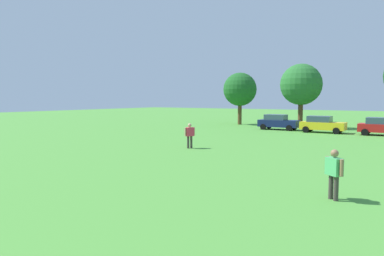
{
  "coord_description": "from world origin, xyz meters",
  "views": [
    {
      "loc": [
        7.08,
        1.1,
        3.5
      ],
      "look_at": [
        1.12,
        10.35,
        2.59
      ],
      "focal_mm": 34.1,
      "sensor_mm": 36.0,
      "label": 1
    }
  ],
  "objects_px": {
    "adult_bystander": "(334,170)",
    "bystander_near_trees": "(190,133)",
    "parked_car_navy_0": "(278,122)",
    "parked_car_red_2": "(383,126)",
    "tree_center": "(301,85)",
    "parked_car_yellow_1": "(322,124)",
    "tree_far_left": "(240,90)"
  },
  "relations": [
    {
      "from": "adult_bystander",
      "to": "bystander_near_trees",
      "type": "height_order",
      "value": "adult_bystander"
    },
    {
      "from": "parked_car_navy_0",
      "to": "parked_car_red_2",
      "type": "relative_size",
      "value": 1.0
    },
    {
      "from": "bystander_near_trees",
      "to": "tree_center",
      "type": "distance_m",
      "value": 21.94
    },
    {
      "from": "bystander_near_trees",
      "to": "parked_car_yellow_1",
      "type": "distance_m",
      "value": 17.58
    },
    {
      "from": "parked_car_red_2",
      "to": "tree_center",
      "type": "height_order",
      "value": "tree_center"
    },
    {
      "from": "parked_car_red_2",
      "to": "tree_center",
      "type": "relative_size",
      "value": 0.58
    },
    {
      "from": "tree_far_left",
      "to": "tree_center",
      "type": "relative_size",
      "value": 0.91
    },
    {
      "from": "parked_car_navy_0",
      "to": "tree_far_left",
      "type": "bearing_deg",
      "value": 144.29
    },
    {
      "from": "parked_car_yellow_1",
      "to": "tree_far_left",
      "type": "bearing_deg",
      "value": 153.55
    },
    {
      "from": "tree_center",
      "to": "adult_bystander",
      "type": "bearing_deg",
      "value": -71.66
    },
    {
      "from": "parked_car_navy_0",
      "to": "parked_car_yellow_1",
      "type": "height_order",
      "value": "same"
    },
    {
      "from": "parked_car_yellow_1",
      "to": "tree_far_left",
      "type": "height_order",
      "value": "tree_far_left"
    },
    {
      "from": "adult_bystander",
      "to": "parked_car_navy_0",
      "type": "height_order",
      "value": "adult_bystander"
    },
    {
      "from": "parked_car_navy_0",
      "to": "tree_center",
      "type": "relative_size",
      "value": 0.58
    },
    {
      "from": "bystander_near_trees",
      "to": "parked_car_red_2",
      "type": "bearing_deg",
      "value": -5.66
    },
    {
      "from": "parked_car_navy_0",
      "to": "tree_far_left",
      "type": "distance_m",
      "value": 9.47
    },
    {
      "from": "parked_car_yellow_1",
      "to": "tree_center",
      "type": "relative_size",
      "value": 0.58
    },
    {
      "from": "adult_bystander",
      "to": "parked_car_navy_0",
      "type": "distance_m",
      "value": 28.2
    },
    {
      "from": "bystander_near_trees",
      "to": "tree_far_left",
      "type": "bearing_deg",
      "value": 43.04
    },
    {
      "from": "bystander_near_trees",
      "to": "tree_far_left",
      "type": "distance_m",
      "value": 24.13
    },
    {
      "from": "adult_bystander",
      "to": "parked_car_yellow_1",
      "type": "distance_m",
      "value": 25.78
    },
    {
      "from": "adult_bystander",
      "to": "tree_far_left",
      "type": "height_order",
      "value": "tree_far_left"
    },
    {
      "from": "bystander_near_trees",
      "to": "tree_center",
      "type": "relative_size",
      "value": 0.23
    },
    {
      "from": "bystander_near_trees",
      "to": "parked_car_red_2",
      "type": "relative_size",
      "value": 0.41
    },
    {
      "from": "tree_center",
      "to": "parked_car_red_2",
      "type": "bearing_deg",
      "value": -27.0
    },
    {
      "from": "parked_car_navy_0",
      "to": "parked_car_yellow_1",
      "type": "xyz_separation_m",
      "value": [
        4.92,
        -0.89,
        0.0
      ]
    },
    {
      "from": "parked_car_red_2",
      "to": "tree_center",
      "type": "distance_m",
      "value": 10.97
    },
    {
      "from": "adult_bystander",
      "to": "parked_car_red_2",
      "type": "relative_size",
      "value": 0.41
    },
    {
      "from": "bystander_near_trees",
      "to": "tree_center",
      "type": "xyz_separation_m",
      "value": [
        1.4,
        21.53,
        4.01
      ]
    },
    {
      "from": "adult_bystander",
      "to": "tree_center",
      "type": "height_order",
      "value": "tree_center"
    },
    {
      "from": "parked_car_yellow_1",
      "to": "parked_car_red_2",
      "type": "height_order",
      "value": "same"
    },
    {
      "from": "bystander_near_trees",
      "to": "tree_center",
      "type": "bearing_deg",
      "value": 22.26
    }
  ]
}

